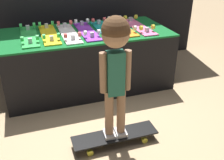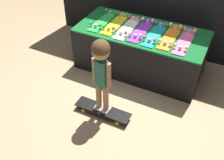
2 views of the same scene
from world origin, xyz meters
name	(u,v)px [view 1 (image 1 of 2)]	position (x,y,z in m)	size (l,w,h in m)	color
ground_plane	(103,111)	(0.00, 0.00, 0.00)	(16.00, 16.00, 0.00)	tan
display_rack	(88,59)	(0.00, 0.63, 0.34)	(1.91, 0.90, 0.69)	black
skateboard_green_on_rack	(29,36)	(-0.64, 0.64, 0.71)	(0.18, 0.75, 0.09)	green
skateboard_yellow_on_rack	(49,34)	(-0.43, 0.64, 0.71)	(0.18, 0.75, 0.09)	yellow
skateboard_white_on_rack	(69,33)	(-0.21, 0.61, 0.71)	(0.18, 0.75, 0.09)	white
skateboard_purple_on_rack	(87,30)	(0.00, 0.63, 0.71)	(0.18, 0.75, 0.09)	purple
skateboard_teal_on_rack	(105,29)	(0.21, 0.61, 0.71)	(0.18, 0.75, 0.09)	teal
skateboard_orange_on_rack	(121,27)	(0.43, 0.63, 0.71)	(0.18, 0.75, 0.09)	orange
skateboard_pink_on_rack	(138,26)	(0.64, 0.61, 0.71)	(0.18, 0.75, 0.09)	pink
skateboard_on_floor	(115,136)	(-0.05, -0.52, 0.07)	(0.76, 0.19, 0.09)	black
child	(116,57)	(-0.05, -0.52, 0.83)	(0.25, 0.21, 1.05)	silver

